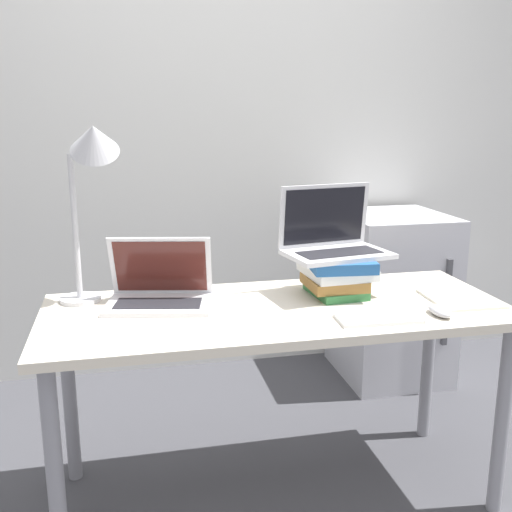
{
  "coord_description": "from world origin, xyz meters",
  "views": [
    {
      "loc": [
        -0.48,
        -1.54,
        1.35
      ],
      "look_at": [
        -0.07,
        0.32,
        0.89
      ],
      "focal_mm": 42.0,
      "sensor_mm": 36.0,
      "label": 1
    }
  ],
  "objects_px": {
    "laptop_on_books": "(333,241)",
    "notepad": "(461,299)",
    "book_stack": "(337,273)",
    "mouse": "(440,311)",
    "mini_fridge": "(391,296)",
    "wireless_keyboard": "(378,318)",
    "desk_lamp": "(91,161)",
    "laptop_left": "(159,291)"
  },
  "relations": [
    {
      "from": "notepad",
      "to": "desk_lamp",
      "type": "height_order",
      "value": "desk_lamp"
    },
    {
      "from": "laptop_left",
      "to": "notepad",
      "type": "height_order",
      "value": "laptop_left"
    },
    {
      "from": "mouse",
      "to": "mini_fridge",
      "type": "relative_size",
      "value": 0.13
    },
    {
      "from": "mini_fridge",
      "to": "book_stack",
      "type": "bearing_deg",
      "value": -127.05
    },
    {
      "from": "notepad",
      "to": "laptop_left",
      "type": "bearing_deg",
      "value": 170.4
    },
    {
      "from": "laptop_on_books",
      "to": "wireless_keyboard",
      "type": "bearing_deg",
      "value": -83.04
    },
    {
      "from": "laptop_left",
      "to": "mini_fridge",
      "type": "relative_size",
      "value": 0.45
    },
    {
      "from": "wireless_keyboard",
      "to": "mouse",
      "type": "height_order",
      "value": "mouse"
    },
    {
      "from": "laptop_left",
      "to": "laptop_on_books",
      "type": "xyz_separation_m",
      "value": [
        0.62,
        0.02,
        0.14
      ]
    },
    {
      "from": "notepad",
      "to": "mini_fridge",
      "type": "height_order",
      "value": "mini_fridge"
    },
    {
      "from": "wireless_keyboard",
      "to": "mouse",
      "type": "relative_size",
      "value": 2.33
    },
    {
      "from": "wireless_keyboard",
      "to": "mini_fridge",
      "type": "relative_size",
      "value": 0.31
    },
    {
      "from": "book_stack",
      "to": "wireless_keyboard",
      "type": "relative_size",
      "value": 1.08
    },
    {
      "from": "mouse",
      "to": "notepad",
      "type": "relative_size",
      "value": 0.45
    },
    {
      "from": "mouse",
      "to": "desk_lamp",
      "type": "distance_m",
      "value": 1.23
    },
    {
      "from": "laptop_on_books",
      "to": "notepad",
      "type": "height_order",
      "value": "laptop_on_books"
    },
    {
      "from": "laptop_on_books",
      "to": "mouse",
      "type": "bearing_deg",
      "value": -52.2
    },
    {
      "from": "laptop_left",
      "to": "book_stack",
      "type": "bearing_deg",
      "value": -1.29
    },
    {
      "from": "mini_fridge",
      "to": "laptop_on_books",
      "type": "bearing_deg",
      "value": -128.48
    },
    {
      "from": "mouse",
      "to": "desk_lamp",
      "type": "bearing_deg",
      "value": 160.94
    },
    {
      "from": "book_stack",
      "to": "desk_lamp",
      "type": "relative_size",
      "value": 0.45
    },
    {
      "from": "wireless_keyboard",
      "to": "laptop_on_books",
      "type": "bearing_deg",
      "value": 96.96
    },
    {
      "from": "mouse",
      "to": "laptop_on_books",
      "type": "bearing_deg",
      "value": 127.8
    },
    {
      "from": "desk_lamp",
      "to": "mini_fridge",
      "type": "distance_m",
      "value": 1.76
    },
    {
      "from": "laptop_on_books",
      "to": "wireless_keyboard",
      "type": "relative_size",
      "value": 1.47
    },
    {
      "from": "laptop_on_books",
      "to": "mini_fridge",
      "type": "xyz_separation_m",
      "value": [
        0.6,
        0.75,
        -0.47
      ]
    },
    {
      "from": "book_stack",
      "to": "desk_lamp",
      "type": "height_order",
      "value": "desk_lamp"
    },
    {
      "from": "laptop_on_books",
      "to": "desk_lamp",
      "type": "xyz_separation_m",
      "value": [
        -0.82,
        0.05,
        0.29
      ]
    },
    {
      "from": "book_stack",
      "to": "laptop_on_books",
      "type": "distance_m",
      "value": 0.12
    },
    {
      "from": "book_stack",
      "to": "notepad",
      "type": "bearing_deg",
      "value": -21.74
    },
    {
      "from": "laptop_left",
      "to": "wireless_keyboard",
      "type": "bearing_deg",
      "value": -24.9
    },
    {
      "from": "laptop_left",
      "to": "book_stack",
      "type": "relative_size",
      "value": 1.35
    },
    {
      "from": "notepad",
      "to": "mini_fridge",
      "type": "xyz_separation_m",
      "value": [
        0.19,
        0.94,
        -0.29
      ]
    },
    {
      "from": "laptop_on_books",
      "to": "mini_fridge",
      "type": "distance_m",
      "value": 1.07
    },
    {
      "from": "laptop_on_books",
      "to": "mini_fridge",
      "type": "relative_size",
      "value": 0.46
    },
    {
      "from": "wireless_keyboard",
      "to": "desk_lamp",
      "type": "height_order",
      "value": "desk_lamp"
    },
    {
      "from": "laptop_left",
      "to": "wireless_keyboard",
      "type": "xyz_separation_m",
      "value": [
        0.66,
        -0.31,
        -0.04
      ]
    },
    {
      "from": "book_stack",
      "to": "laptop_on_books",
      "type": "xyz_separation_m",
      "value": [
        -0.01,
        0.03,
        0.11
      ]
    },
    {
      "from": "book_stack",
      "to": "mouse",
      "type": "height_order",
      "value": "book_stack"
    },
    {
      "from": "book_stack",
      "to": "mouse",
      "type": "bearing_deg",
      "value": -49.8
    },
    {
      "from": "wireless_keyboard",
      "to": "mouse",
      "type": "distance_m",
      "value": 0.21
    },
    {
      "from": "laptop_on_books",
      "to": "notepad",
      "type": "relative_size",
      "value": 1.53
    }
  ]
}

